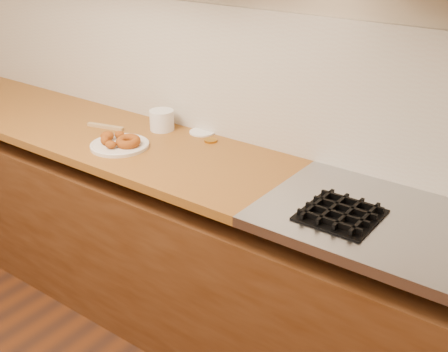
{
  "coord_description": "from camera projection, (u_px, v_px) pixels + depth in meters",
  "views": [
    {
      "loc": [
        1.49,
        -0.01,
        1.87
      ],
      "look_at": [
        0.32,
        1.58,
        0.93
      ],
      "focal_mm": 45.0,
      "sensor_mm": 36.0,
      "label": 1
    }
  ],
  "objects": [
    {
      "name": "tub_lid",
      "position": [
        202.0,
        132.0,
        2.69
      ],
      "size": [
        0.14,
        0.14,
        0.01
      ],
      "primitive_type": "cylinder",
      "rotation": [
        0.0,
        0.0,
        0.14
      ],
      "color": "white",
      "rests_on": "butcher_block"
    },
    {
      "name": "donut_plate",
      "position": [
        120.0,
        145.0,
        2.53
      ],
      "size": [
        0.26,
        0.26,
        0.02
      ],
      "primitive_type": "cylinder",
      "color": "beige",
      "rests_on": "butcher_block"
    },
    {
      "name": "plastic_tub",
      "position": [
        162.0,
        120.0,
        2.71
      ],
      "size": [
        0.13,
        0.13,
        0.1
      ],
      "primitive_type": "cylinder",
      "rotation": [
        0.0,
        0.0,
        -0.15
      ],
      "color": "white",
      "rests_on": "butcher_block"
    },
    {
      "name": "wall_back",
      "position": [
        223.0,
        39.0,
        2.48
      ],
      "size": [
        4.0,
        0.02,
        2.7
      ],
      "primitive_type": "cube",
      "color": "#BEAD90",
      "rests_on": "ground"
    },
    {
      "name": "brass_jar_lid",
      "position": [
        211.0,
        140.0,
        2.59
      ],
      "size": [
        0.06,
        0.06,
        0.01
      ],
      "primitive_type": "cylinder",
      "rotation": [
        0.0,
        0.0,
        0.07
      ],
      "color": "#AF7A1E",
      "rests_on": "butcher_block"
    },
    {
      "name": "backsplash",
      "position": [
        221.0,
        73.0,
        2.54
      ],
      "size": [
        3.6,
        0.02,
        0.6
      ],
      "primitive_type": "cube",
      "color": "beige",
      "rests_on": "wall_back"
    },
    {
      "name": "butcher_block",
      "position": [
        82.0,
        128.0,
        2.81
      ],
      "size": [
        2.3,
        0.62,
        0.04
      ],
      "primitive_type": "cube",
      "color": "olive",
      "rests_on": "base_cabinet"
    },
    {
      "name": "burner_grates",
      "position": [
        434.0,
        242.0,
        1.78
      ],
      "size": [
        0.91,
        0.26,
        0.03
      ],
      "color": "black",
      "rests_on": "stovetop"
    },
    {
      "name": "stovetop",
      "position": [
        448.0,
        242.0,
        1.84
      ],
      "size": [
        1.3,
        0.62,
        0.04
      ],
      "primitive_type": "cube",
      "color": "#9EA0A5",
      "rests_on": "base_cabinet"
    },
    {
      "name": "base_cabinet",
      "position": [
        184.0,
        254.0,
        2.67
      ],
      "size": [
        3.6,
        0.6,
        0.77
      ],
      "primitive_type": "cube",
      "color": "#57331A",
      "rests_on": "floor"
    },
    {
      "name": "wooden_utensil",
      "position": [
        105.0,
        127.0,
        2.75
      ],
      "size": [
        0.2,
        0.07,
        0.02
      ],
      "primitive_type": "cube",
      "rotation": [
        0.0,
        0.0,
        0.25
      ],
      "color": "tan",
      "rests_on": "butcher_block"
    },
    {
      "name": "fried_dough_chunks",
      "position": [
        110.0,
        138.0,
        2.53
      ],
      "size": [
        0.15,
        0.17,
        0.04
      ],
      "color": "#93541A",
      "rests_on": "donut_plate"
    },
    {
      "name": "ring_donut",
      "position": [
        128.0,
        141.0,
        2.5
      ],
      "size": [
        0.15,
        0.15,
        0.05
      ],
      "primitive_type": "torus",
      "rotation": [
        0.1,
        0.0,
        0.45
      ],
      "color": "#93541A",
      "rests_on": "donut_plate"
    }
  ]
}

